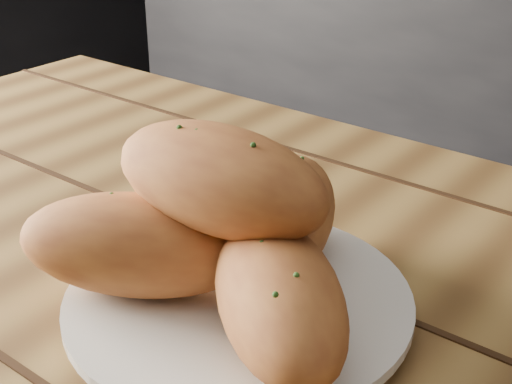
{
  "coord_description": "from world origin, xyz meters",
  "views": [
    {
      "loc": [
        0.02,
        0.06,
        1.06
      ],
      "look_at": [
        -0.24,
        0.4,
        0.84
      ],
      "focal_mm": 50.0,
      "sensor_mm": 36.0,
      "label": 1
    }
  ],
  "objects": [
    {
      "name": "bread_rolls",
      "position": [
        -0.25,
        0.38,
        0.82
      ],
      "size": [
        0.29,
        0.26,
        0.12
      ],
      "color": "#BD7134",
      "rests_on": "plate"
    },
    {
      "name": "plate",
      "position": [
        -0.24,
        0.38,
        0.76
      ],
      "size": [
        0.24,
        0.24,
        0.02
      ],
      "color": "white",
      "rests_on": "table"
    }
  ]
}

